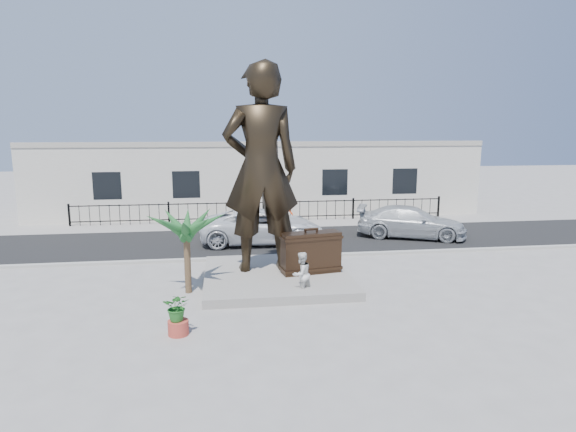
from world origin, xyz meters
name	(u,v)px	position (x,y,z in m)	size (l,w,h in m)	color
ground	(296,293)	(0.00, 0.00, 0.00)	(100.00, 100.00, 0.00)	#9E9991
street	(272,239)	(0.00, 8.00, 0.01)	(40.00, 7.00, 0.01)	black
curb	(280,257)	(0.00, 4.50, 0.06)	(40.00, 0.25, 0.12)	#A5A399
far_sidewalk	(265,224)	(0.00, 12.00, 0.01)	(40.00, 2.50, 0.02)	#9E9991
plinth	(276,276)	(-0.50, 1.50, 0.15)	(5.20, 5.20, 0.30)	gray
fence	(263,211)	(0.00, 12.80, 0.60)	(22.00, 0.10, 1.20)	black
building	(258,177)	(0.00, 17.00, 2.20)	(28.00, 7.00, 4.40)	silver
statue	(261,169)	(-0.99, 2.02, 4.06)	(2.74, 1.80, 7.52)	black
suitcase	(311,252)	(0.76, 1.35, 1.05)	(2.13, 0.68, 1.50)	#302014
tourist	(301,274)	(0.14, -0.23, 0.75)	(0.73, 0.57, 1.49)	silver
car_white	(262,226)	(-0.55, 7.37, 0.83)	(2.73, 5.91, 1.64)	silver
car_silver	(411,222)	(7.10, 7.58, 0.79)	(2.19, 5.39, 1.57)	#B1B5B6
worker	(285,211)	(1.18, 11.65, 0.77)	(0.97, 0.56, 1.50)	#FF450D
palm_tree	(189,292)	(-3.61, 0.60, 0.00)	(1.80, 1.80, 3.20)	#1D5122
planter	(178,328)	(-3.66, -2.81, 0.20)	(0.56, 0.56, 0.40)	#B43D2F
shrub	(177,307)	(-3.66, -2.81, 0.79)	(0.71, 0.61, 0.79)	#226721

